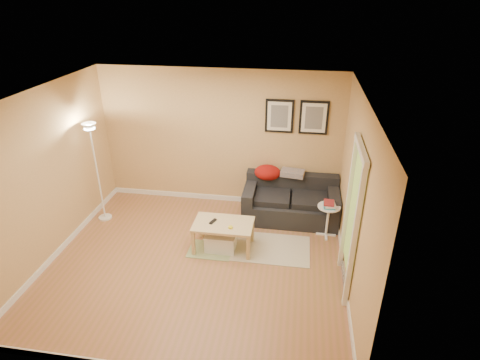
% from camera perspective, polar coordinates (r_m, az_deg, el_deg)
% --- Properties ---
extents(floor, '(4.50, 4.50, 0.00)m').
position_cam_1_polar(floor, '(6.31, -6.27, -11.68)').
color(floor, '#A26545').
rests_on(floor, ground).
extents(ceiling, '(4.50, 4.50, 0.00)m').
position_cam_1_polar(ceiling, '(5.14, -7.71, 11.82)').
color(ceiling, white).
rests_on(ceiling, wall_back).
extents(wall_back, '(4.50, 0.00, 4.50)m').
position_cam_1_polar(wall_back, '(7.38, -2.86, 5.97)').
color(wall_back, tan).
rests_on(wall_back, ground).
extents(wall_front, '(4.50, 0.00, 4.50)m').
position_cam_1_polar(wall_front, '(4.04, -14.52, -14.22)').
color(wall_front, tan).
rests_on(wall_front, ground).
extents(wall_left, '(0.00, 4.00, 4.00)m').
position_cam_1_polar(wall_left, '(6.55, -26.27, 0.36)').
color(wall_left, tan).
rests_on(wall_left, ground).
extents(wall_right, '(0.00, 4.00, 4.00)m').
position_cam_1_polar(wall_right, '(5.48, 16.44, -2.79)').
color(wall_right, tan).
rests_on(wall_right, ground).
extents(baseboard_back, '(4.50, 0.02, 0.10)m').
position_cam_1_polar(baseboard_back, '(7.89, -2.68, -2.59)').
color(baseboard_back, white).
rests_on(baseboard_back, ground).
extents(baseboard_left, '(0.02, 4.00, 0.10)m').
position_cam_1_polar(baseboard_left, '(7.13, -24.20, -8.70)').
color(baseboard_left, white).
rests_on(baseboard_left, ground).
extents(baseboard_right, '(0.02, 4.00, 0.10)m').
position_cam_1_polar(baseboard_right, '(6.17, 14.84, -12.98)').
color(baseboard_right, white).
rests_on(baseboard_right, ground).
extents(sofa, '(1.70, 0.90, 0.75)m').
position_cam_1_polar(sofa, '(7.20, 7.38, -2.88)').
color(sofa, black).
rests_on(sofa, ground).
extents(red_throw, '(0.48, 0.36, 0.28)m').
position_cam_1_polar(red_throw, '(7.28, 4.01, 1.10)').
color(red_throw, maroon).
rests_on(red_throw, sofa).
extents(plaid_throw, '(0.45, 0.32, 0.10)m').
position_cam_1_polar(plaid_throw, '(7.28, 7.63, 1.01)').
color(plaid_throw, tan).
rests_on(plaid_throw, sofa).
extents(framed_print_left, '(0.50, 0.04, 0.60)m').
position_cam_1_polar(framed_print_left, '(7.06, 5.73, 9.21)').
color(framed_print_left, black).
rests_on(framed_print_left, wall_back).
extents(framed_print_right, '(0.50, 0.04, 0.60)m').
position_cam_1_polar(framed_print_right, '(7.06, 10.65, 8.88)').
color(framed_print_right, black).
rests_on(framed_print_right, wall_back).
extents(area_rug, '(1.25, 0.85, 0.01)m').
position_cam_1_polar(area_rug, '(6.56, 4.54, -9.85)').
color(area_rug, beige).
rests_on(area_rug, ground).
extents(green_runner, '(0.70, 0.50, 0.01)m').
position_cam_1_polar(green_runner, '(6.52, -4.32, -10.08)').
color(green_runner, '#668C4C').
rests_on(green_runner, ground).
extents(coffee_table, '(1.06, 0.80, 0.47)m').
position_cam_1_polar(coffee_table, '(6.43, -2.40, -8.07)').
color(coffee_table, tan).
rests_on(coffee_table, ground).
extents(remote_control, '(0.10, 0.17, 0.02)m').
position_cam_1_polar(remote_control, '(6.33, -3.95, -6.00)').
color(remote_control, black).
rests_on(remote_control, coffee_table).
extents(tape_roll, '(0.07, 0.07, 0.03)m').
position_cam_1_polar(tape_roll, '(6.17, -1.38, -6.87)').
color(tape_roll, yellow).
rests_on(tape_roll, coffee_table).
extents(storage_bin, '(0.50, 0.36, 0.31)m').
position_cam_1_polar(storage_bin, '(6.45, -2.79, -8.88)').
color(storage_bin, white).
rests_on(storage_bin, ground).
extents(side_table, '(0.38, 0.38, 0.58)m').
position_cam_1_polar(side_table, '(6.86, 12.55, -5.81)').
color(side_table, white).
rests_on(side_table, ground).
extents(book_stack, '(0.25, 0.29, 0.08)m').
position_cam_1_polar(book_stack, '(6.69, 12.83, -3.44)').
color(book_stack, teal).
rests_on(book_stack, side_table).
extents(floor_lamp, '(0.24, 0.24, 1.84)m').
position_cam_1_polar(floor_lamp, '(7.34, -19.90, 0.58)').
color(floor_lamp, white).
rests_on(floor_lamp, ground).
extents(doorway, '(0.12, 1.01, 2.13)m').
position_cam_1_polar(doorway, '(5.48, 15.72, -6.02)').
color(doorway, white).
rests_on(doorway, ground).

